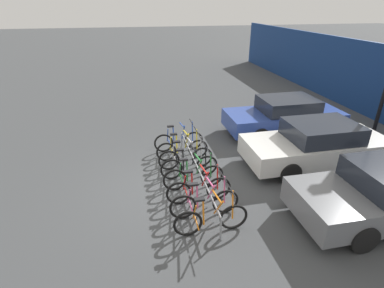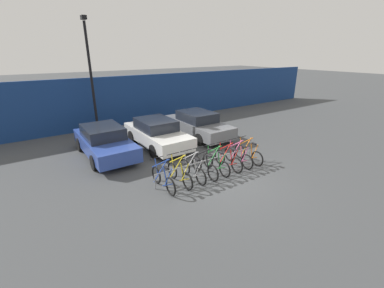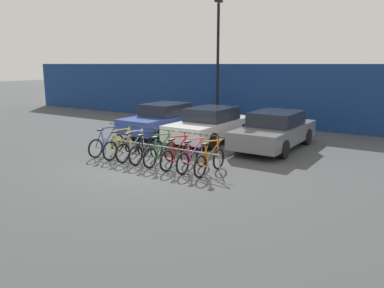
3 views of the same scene
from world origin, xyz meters
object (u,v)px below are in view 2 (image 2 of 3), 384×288
(bicycle_orange, at_px, (248,154))
(car_grey, at_px, (198,124))
(bicycle_blue, at_px, (163,179))
(bicycle_silver, at_px, (193,170))
(bicycle_red, at_px, (228,160))
(bicycle_black, at_px, (204,167))
(car_white, at_px, (157,133))
(lamp_post, at_px, (91,72))
(bicycle_yellow, at_px, (180,174))
(bicycle_green, at_px, (216,163))
(car_blue, at_px, (104,141))
(bicycle_pink, at_px, (238,157))
(bike_rack, at_px, (208,161))

(bicycle_orange, distance_m, car_grey, 4.29)
(bicycle_blue, distance_m, bicycle_silver, 1.26)
(car_grey, bearing_deg, bicycle_red, -109.63)
(bicycle_silver, height_order, bicycle_orange, same)
(bicycle_black, distance_m, car_white, 4.07)
(bicycle_blue, bearing_deg, lamp_post, 93.65)
(bicycle_yellow, distance_m, bicycle_orange, 3.53)
(bicycle_orange, bearing_deg, bicycle_black, -177.98)
(bicycle_green, bearing_deg, car_white, 98.00)
(bicycle_blue, relative_size, car_blue, 0.38)
(bicycle_orange, bearing_deg, car_grey, 87.43)
(bicycle_yellow, distance_m, bicycle_black, 1.13)
(bicycle_silver, distance_m, bicycle_pink, 2.35)
(car_grey, height_order, lamp_post, lamp_post)
(car_blue, distance_m, car_white, 2.59)
(car_grey, distance_m, lamp_post, 6.56)
(bicycle_orange, bearing_deg, car_white, 122.19)
(bicycle_orange, bearing_deg, lamp_post, 120.19)
(bicycle_silver, distance_m, bicycle_red, 1.77)
(bicycle_green, relative_size, bicycle_pink, 1.00)
(bicycle_black, height_order, car_blue, car_blue)
(bicycle_silver, relative_size, bicycle_black, 1.00)
(car_blue, relative_size, car_grey, 0.98)
(bicycle_red, height_order, car_white, car_white)
(bicycle_green, height_order, car_blue, car_blue)
(bicycle_pink, distance_m, lamp_post, 9.33)
(bicycle_pink, distance_m, car_blue, 6.12)
(bicycle_pink, bearing_deg, bicycle_green, -176.47)
(bicycle_blue, height_order, bicycle_silver, same)
(bicycle_pink, distance_m, car_white, 4.44)
(bike_rack, xyz_separation_m, lamp_post, (-2.17, 7.83, 3.02))
(car_white, bearing_deg, bicycle_yellow, -106.07)
(bike_rack, bearing_deg, bicycle_blue, -175.96)
(bicycle_pink, bearing_deg, bicycle_black, -176.47)
(lamp_post, bearing_deg, bicycle_green, -72.90)
(bicycle_yellow, distance_m, car_blue, 4.54)
(bicycle_yellow, xyz_separation_m, bicycle_red, (2.35, 0.00, 0.00))
(car_white, bearing_deg, bike_rack, -86.26)
(bicycle_blue, xyz_separation_m, car_blue, (-0.73, 4.30, 0.31))
(bicycle_red, distance_m, bicycle_orange, 1.18)
(lamp_post, bearing_deg, bicycle_silver, -80.61)
(bike_rack, height_order, bicycle_pink, bicycle_pink)
(bicycle_yellow, distance_m, bicycle_green, 1.71)
(bicycle_blue, distance_m, lamp_post, 8.57)
(bike_rack, xyz_separation_m, bicycle_red, (0.93, -0.15, -0.12))
(bicycle_black, height_order, bicycle_pink, same)
(bike_rack, relative_size, bicycle_black, 2.78)
(bicycle_blue, relative_size, lamp_post, 0.27)
(bicycle_green, bearing_deg, bike_rack, 152.94)
(bicycle_blue, distance_m, bicycle_red, 3.03)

